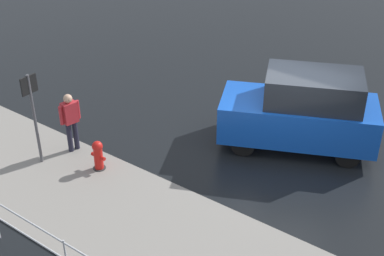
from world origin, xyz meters
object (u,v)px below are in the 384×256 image
at_px(fire_hydrant, 98,156).
at_px(moving_hatchback, 302,111).
at_px(pedestrian, 70,118).
at_px(sign_post, 33,107).

bearing_deg(fire_hydrant, moving_hatchback, -131.39).
bearing_deg(pedestrian, sign_post, 74.07).
bearing_deg(pedestrian, fire_hydrant, 168.52).
height_order(moving_hatchback, sign_post, sign_post).
bearing_deg(moving_hatchback, pedestrian, 38.75).
xyz_separation_m(fire_hydrant, pedestrian, (1.12, -0.23, 0.56)).
relative_size(moving_hatchback, fire_hydrant, 5.30).
xyz_separation_m(fire_hydrant, sign_post, (1.37, 0.63, 1.18)).
height_order(pedestrian, sign_post, sign_post).
xyz_separation_m(moving_hatchback, pedestrian, (4.53, 3.64, -0.07)).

